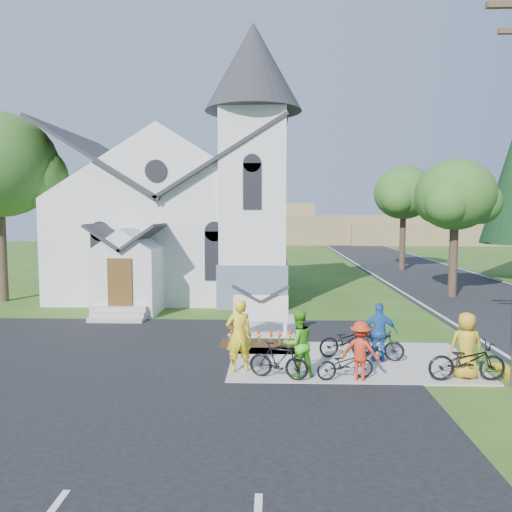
{
  "coord_description": "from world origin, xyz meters",
  "views": [
    {
      "loc": [
        -0.8,
        -13.83,
        4.35
      ],
      "look_at": [
        -1.42,
        5.0,
        2.7
      ],
      "focal_mm": 35.0,
      "sensor_mm": 36.0,
      "label": 1
    }
  ],
  "objects_px": {
    "cyclist_0": "(239,335)",
    "bike_2": "(347,340)",
    "bike_0": "(345,364)",
    "cyclist_2": "(379,332)",
    "bike_3": "(378,345)",
    "bike_4": "(467,361)",
    "cyclist_1": "(298,343)",
    "cyclist_4": "(466,345)",
    "cyclist_3": "(361,350)",
    "church_sign": "(261,309)",
    "bike_1": "(279,360)"
  },
  "relations": [
    {
      "from": "cyclist_0",
      "to": "bike_2",
      "type": "bearing_deg",
      "value": -172.28
    },
    {
      "from": "bike_0",
      "to": "cyclist_2",
      "type": "xyz_separation_m",
      "value": [
        1.22,
        1.64,
        0.45
      ]
    },
    {
      "from": "bike_0",
      "to": "bike_3",
      "type": "bearing_deg",
      "value": -47.64
    },
    {
      "from": "cyclist_2",
      "to": "bike_4",
      "type": "distance_m",
      "value": 2.51
    },
    {
      "from": "cyclist_0",
      "to": "bike_0",
      "type": "relative_size",
      "value": 1.3
    },
    {
      "from": "cyclist_2",
      "to": "bike_4",
      "type": "xyz_separation_m",
      "value": [
        1.87,
        -1.64,
        -0.33
      ]
    },
    {
      "from": "bike_3",
      "to": "cyclist_1",
      "type": "bearing_deg",
      "value": 139.98
    },
    {
      "from": "cyclist_0",
      "to": "cyclist_4",
      "type": "height_order",
      "value": "cyclist_0"
    },
    {
      "from": "cyclist_0",
      "to": "bike_4",
      "type": "xyz_separation_m",
      "value": [
        5.88,
        -0.56,
        -0.47
      ]
    },
    {
      "from": "cyclist_1",
      "to": "bike_4",
      "type": "distance_m",
      "value": 4.32
    },
    {
      "from": "cyclist_1",
      "to": "cyclist_3",
      "type": "xyz_separation_m",
      "value": [
        1.6,
        -0.17,
        -0.12
      ]
    },
    {
      "from": "cyclist_0",
      "to": "bike_2",
      "type": "xyz_separation_m",
      "value": [
        3.15,
        1.57,
        -0.52
      ]
    },
    {
      "from": "church_sign",
      "to": "bike_4",
      "type": "height_order",
      "value": "church_sign"
    },
    {
      "from": "cyclist_4",
      "to": "cyclist_3",
      "type": "bearing_deg",
      "value": 4.08
    },
    {
      "from": "bike_1",
      "to": "bike_4",
      "type": "distance_m",
      "value": 4.81
    },
    {
      "from": "cyclist_2",
      "to": "bike_3",
      "type": "xyz_separation_m",
      "value": [
        -0.02,
        0.1,
        -0.4
      ]
    },
    {
      "from": "church_sign",
      "to": "cyclist_0",
      "type": "relative_size",
      "value": 1.11
    },
    {
      "from": "cyclist_1",
      "to": "cyclist_2",
      "type": "height_order",
      "value": "cyclist_1"
    },
    {
      "from": "bike_1",
      "to": "bike_3",
      "type": "height_order",
      "value": "bike_1"
    },
    {
      "from": "bike_2",
      "to": "bike_4",
      "type": "bearing_deg",
      "value": -145.15
    },
    {
      "from": "cyclist_0",
      "to": "cyclist_3",
      "type": "bearing_deg",
      "value": 151.27
    },
    {
      "from": "bike_0",
      "to": "bike_2",
      "type": "height_order",
      "value": "bike_2"
    },
    {
      "from": "bike_1",
      "to": "bike_3",
      "type": "relative_size",
      "value": 1.05
    },
    {
      "from": "cyclist_2",
      "to": "bike_3",
      "type": "relative_size",
      "value": 1.13
    },
    {
      "from": "bike_1",
      "to": "cyclist_0",
      "type": "bearing_deg",
      "value": 79.5
    },
    {
      "from": "bike_0",
      "to": "cyclist_2",
      "type": "bearing_deg",
      "value": -49.68
    },
    {
      "from": "bike_2",
      "to": "cyclist_4",
      "type": "bearing_deg",
      "value": -142.21
    },
    {
      "from": "bike_1",
      "to": "bike_2",
      "type": "bearing_deg",
      "value": -27.33
    },
    {
      "from": "bike_0",
      "to": "cyclist_2",
      "type": "height_order",
      "value": "cyclist_2"
    },
    {
      "from": "cyclist_3",
      "to": "bike_1",
      "type": "bearing_deg",
      "value": 23.5
    },
    {
      "from": "bike_1",
      "to": "cyclist_4",
      "type": "bearing_deg",
      "value": -70.75
    },
    {
      "from": "bike_0",
      "to": "bike_2",
      "type": "relative_size",
      "value": 0.85
    },
    {
      "from": "cyclist_2",
      "to": "cyclist_3",
      "type": "xyz_separation_m",
      "value": [
        -0.83,
        -1.64,
        -0.09
      ]
    },
    {
      "from": "cyclist_0",
      "to": "bike_2",
      "type": "relative_size",
      "value": 1.1
    },
    {
      "from": "bike_1",
      "to": "bike_4",
      "type": "xyz_separation_m",
      "value": [
        4.81,
        0.0,
        0.04
      ]
    },
    {
      "from": "church_sign",
      "to": "cyclist_4",
      "type": "relative_size",
      "value": 1.27
    },
    {
      "from": "cyclist_0",
      "to": "cyclist_4",
      "type": "xyz_separation_m",
      "value": [
        5.92,
        -0.37,
        -0.12
      ]
    },
    {
      "from": "bike_1",
      "to": "cyclist_2",
      "type": "bearing_deg",
      "value": -43.69
    },
    {
      "from": "cyclist_2",
      "to": "bike_1",
      "type": "bearing_deg",
      "value": 35.06
    },
    {
      "from": "cyclist_3",
      "to": "bike_4",
      "type": "xyz_separation_m",
      "value": [
        2.7,
        0.0,
        -0.24
      ]
    },
    {
      "from": "bike_1",
      "to": "cyclist_2",
      "type": "distance_m",
      "value": 3.39
    },
    {
      "from": "cyclist_0",
      "to": "cyclist_1",
      "type": "distance_m",
      "value": 1.63
    },
    {
      "from": "cyclist_1",
      "to": "cyclist_4",
      "type": "bearing_deg",
      "value": 156.37
    },
    {
      "from": "cyclist_0",
      "to": "bike_3",
      "type": "height_order",
      "value": "cyclist_0"
    },
    {
      "from": "church_sign",
      "to": "bike_0",
      "type": "bearing_deg",
      "value": -62.57
    },
    {
      "from": "bike_0",
      "to": "church_sign",
      "type": "bearing_deg",
      "value": 14.34
    },
    {
      "from": "church_sign",
      "to": "bike_3",
      "type": "height_order",
      "value": "church_sign"
    },
    {
      "from": "church_sign",
      "to": "cyclist_3",
      "type": "relative_size",
      "value": 1.45
    },
    {
      "from": "cyclist_3",
      "to": "cyclist_2",
      "type": "bearing_deg",
      "value": -93.2
    },
    {
      "from": "cyclist_3",
      "to": "bike_2",
      "type": "bearing_deg",
      "value": -65.86
    }
  ]
}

